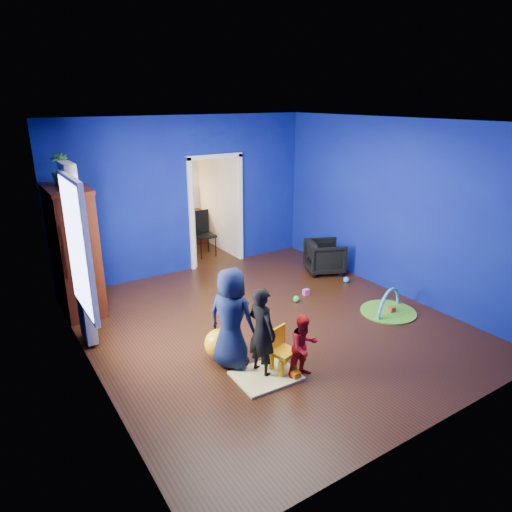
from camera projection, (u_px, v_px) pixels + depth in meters
floor at (269, 324)px, 6.78m from camera, size 5.00×5.50×0.01m
ceiling at (271, 121)px, 5.83m from camera, size 5.00×5.50×0.01m
wall_back at (187, 196)px, 8.49m from camera, size 5.00×0.02×2.90m
wall_front at (442, 301)px, 4.12m from camera, size 5.00×0.02×2.90m
wall_left at (83, 264)px, 5.03m from camera, size 0.02×5.50×2.90m
wall_right at (394, 208)px, 7.58m from camera, size 0.02×5.50×2.90m
alcove at (196, 195)px, 9.56m from camera, size 1.00×1.75×2.50m
armchair at (325, 257)px, 8.70m from camera, size 0.89×0.88×0.62m
child_black at (262, 332)px, 5.40m from camera, size 0.34×0.45×1.13m
child_navy at (232, 319)px, 5.55m from camera, size 0.67×0.75×1.29m
toddler_red at (304, 346)px, 5.41m from camera, size 0.40×0.32×0.80m
vase at (68, 181)px, 6.36m from camera, size 0.25×0.25×0.24m
potted_plant at (60, 169)px, 6.74m from camera, size 0.29×0.29×0.46m
tv_armoire at (74, 250)px, 6.96m from camera, size 0.58×1.14×1.96m
crt_tv at (76, 247)px, 6.97m from camera, size 0.46×0.70×0.54m
yellow_blanket at (266, 376)px, 5.50m from camera, size 0.77×0.63×0.03m
hopper_ball at (219, 344)px, 5.87m from camera, size 0.38×0.38×0.38m
kid_chair at (283, 353)px, 5.54m from camera, size 0.34×0.34×0.50m
play_mat at (388, 312)px, 7.15m from camera, size 0.86×0.86×0.02m
toy_arch at (388, 311)px, 7.14m from camera, size 0.75×0.29×0.77m
window_left at (76, 247)px, 5.28m from camera, size 0.03×0.95×1.55m
curtain at (79, 257)px, 5.88m from camera, size 0.14×0.42×2.40m
doorway at (216, 213)px, 8.93m from camera, size 1.16×0.10×2.10m
study_desk at (186, 228)px, 10.35m from camera, size 0.88×0.44×0.75m
desk_monitor at (182, 202)px, 10.25m from camera, size 0.40×0.05×0.32m
desk_lamp at (171, 205)px, 10.07m from camera, size 0.14×0.14×0.14m
folding_chair at (204, 235)px, 9.56m from camera, size 0.40×0.40×0.92m
book_shelf at (180, 154)px, 9.89m from camera, size 0.88×0.24×0.04m
toy_0 at (392, 310)px, 7.12m from camera, size 0.10×0.08×0.10m
toy_1 at (346, 280)px, 8.28m from camera, size 0.11×0.11×0.11m
toy_2 at (296, 376)px, 5.44m from camera, size 0.10×0.08×0.10m
toy_3 at (296, 299)px, 7.50m from camera, size 0.11×0.11×0.11m
toy_4 at (306, 292)px, 7.77m from camera, size 0.10×0.08×0.10m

